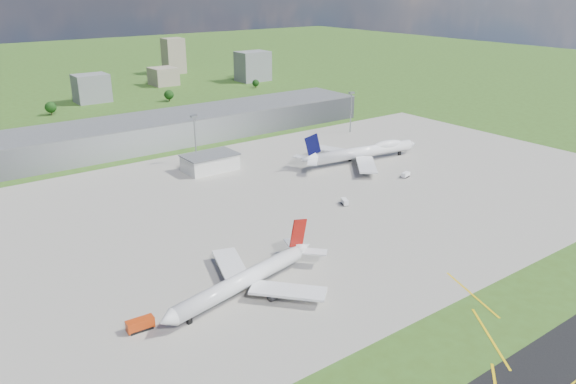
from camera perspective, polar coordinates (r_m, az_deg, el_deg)
ground at (r=328.78m, az=-13.66°, el=4.04°), size 1400.00×1400.00×0.00m
apron at (r=241.58m, az=-0.94°, el=-1.36°), size 360.00×190.00×0.08m
terminal at (r=340.30m, az=-14.78°, el=5.80°), size 300.00×42.00×15.00m
ops_building at (r=288.37m, az=-7.92°, el=2.96°), size 26.00×16.00×8.00m
mast_center at (r=297.46m, az=-9.46°, el=6.16°), size 3.50×2.00×25.90m
mast_east at (r=359.50m, az=6.43°, el=8.79°), size 3.50×2.00×25.90m
airliner_red_twin at (r=174.68m, az=-4.24°, el=-8.85°), size 62.23×47.81×17.20m
airliner_blue_quad at (r=302.49m, az=7.70°, el=4.06°), size 72.92×56.67×19.08m
fire_truck at (r=163.80m, az=-14.77°, el=-12.91°), size 7.74×3.36×3.39m
tug_yellow at (r=177.09m, az=-3.19°, el=-9.73°), size 4.41×3.76×1.88m
van_white_near at (r=243.01m, az=5.78°, el=-1.02°), size 3.91×5.37×2.51m
van_white_far at (r=281.84m, az=11.87°, el=1.71°), size 5.29×3.37×2.52m
bldg_c at (r=480.23m, az=-19.34°, el=9.92°), size 26.00×20.00×22.00m
bldg_ce at (r=545.66m, az=-12.55°, el=11.40°), size 22.00×24.00×16.00m
bldg_e at (r=556.59m, az=-3.59°, el=12.64°), size 30.00×22.00×28.00m
bldg_tall_e at (r=614.91m, az=-11.55°, el=13.40°), size 20.00×18.00×36.00m
tree_c at (r=442.27m, az=-22.97°, el=7.94°), size 8.10×8.10×9.90m
tree_e at (r=466.48m, az=-12.00°, el=9.64°), size 7.65×7.65×9.35m
tree_far_e at (r=518.23m, az=-3.30°, el=11.00°), size 6.30×6.30×7.70m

